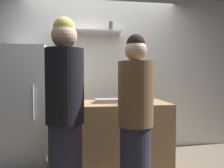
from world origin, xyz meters
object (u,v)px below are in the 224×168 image
at_px(refrigerator, 25,105).
at_px(wine_bottle_green_glass, 134,96).
at_px(wine_bottle_amber_glass, 123,91).
at_px(wine_bottle_dark_glass, 148,92).
at_px(water_bottle_plastic, 139,92).
at_px(person_brown_jacket, 135,121).
at_px(baking_pan, 108,101).
at_px(utensil_holder, 73,97).
at_px(person_blonde, 65,117).

bearing_deg(refrigerator, wine_bottle_green_glass, -21.58).
relative_size(wine_bottle_amber_glass, wine_bottle_dark_glass, 1.08).
height_order(wine_bottle_amber_glass, water_bottle_plastic, wine_bottle_amber_glass).
distance_m(water_bottle_plastic, person_brown_jacket, 1.16).
xyz_separation_m(refrigerator, baking_pan, (1.15, -0.35, 0.09)).
bearing_deg(water_bottle_plastic, wine_bottle_green_glass, -112.86).
distance_m(utensil_holder, person_brown_jacket, 1.16).
distance_m(wine_bottle_green_glass, person_brown_jacket, 0.66).
height_order(refrigerator, person_brown_jacket, refrigerator).
bearing_deg(utensil_holder, person_blonde, -91.90).
relative_size(refrigerator, wine_bottle_amber_glass, 4.78).
xyz_separation_m(water_bottle_plastic, person_blonde, (-1.01, -1.14, -0.12)).
xyz_separation_m(wine_bottle_amber_glass, water_bottle_plastic, (0.25, 0.05, -0.02)).
bearing_deg(person_blonde, wine_bottle_dark_glass, 155.98).
height_order(wine_bottle_green_glass, wine_bottle_amber_glass, wine_bottle_amber_glass).
relative_size(baking_pan, wine_bottle_amber_glass, 0.98).
height_order(baking_pan, water_bottle_plastic, water_bottle_plastic).
xyz_separation_m(utensil_holder, person_blonde, (-0.03, -1.01, -0.07)).
bearing_deg(baking_pan, refrigerator, 162.90).
relative_size(refrigerator, water_bottle_plastic, 6.32).
bearing_deg(water_bottle_plastic, utensil_holder, -172.22).
relative_size(wine_bottle_amber_glass, water_bottle_plastic, 1.32).
bearing_deg(person_blonde, person_brown_jacket, 114.73).
xyz_separation_m(wine_bottle_green_glass, wine_bottle_dark_glass, (0.34, 0.50, 0.01)).
xyz_separation_m(wine_bottle_amber_glass, person_brown_jacket, (-0.09, -1.04, -0.21)).
height_order(baking_pan, utensil_holder, utensil_holder).
relative_size(refrigerator, person_blonde, 0.94).
bearing_deg(wine_bottle_dark_glass, water_bottle_plastic, -172.25).
relative_size(baking_pan, wine_bottle_dark_glass, 1.05).
distance_m(baking_pan, person_brown_jacket, 0.86).
bearing_deg(person_blonde, wine_bottle_amber_glass, 165.96).
bearing_deg(wine_bottle_green_glass, person_brown_jacket, -103.16).
relative_size(wine_bottle_green_glass, wine_bottle_amber_glass, 0.84).
bearing_deg(person_blonde, wine_bottle_green_glass, 150.06).
bearing_deg(wine_bottle_amber_glass, wine_bottle_dark_glass, 9.93).
xyz_separation_m(baking_pan, water_bottle_plastic, (0.51, 0.25, 0.09)).
height_order(wine_bottle_amber_glass, wine_bottle_dark_glass, wine_bottle_amber_glass).
distance_m(wine_bottle_dark_glass, person_blonde, 1.63).
xyz_separation_m(baking_pan, person_blonde, (-0.49, -0.89, -0.03)).
xyz_separation_m(refrigerator, utensil_holder, (0.69, -0.23, 0.13)).
distance_m(person_blonde, person_brown_jacket, 0.67).
xyz_separation_m(utensil_holder, water_bottle_plastic, (0.97, 0.13, 0.05)).
bearing_deg(utensil_holder, refrigerator, 161.33).
xyz_separation_m(wine_bottle_dark_glass, person_blonde, (-1.14, -1.16, -0.12)).
xyz_separation_m(utensil_holder, wine_bottle_green_glass, (0.77, -0.34, 0.05)).
height_order(person_blonde, person_brown_jacket, person_blonde).
bearing_deg(utensil_holder, water_bottle_plastic, 7.78).
xyz_separation_m(baking_pan, person_brown_jacket, (0.17, -0.84, -0.10)).
bearing_deg(wine_bottle_green_glass, person_blonde, -140.48).
relative_size(water_bottle_plastic, person_blonde, 0.15).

